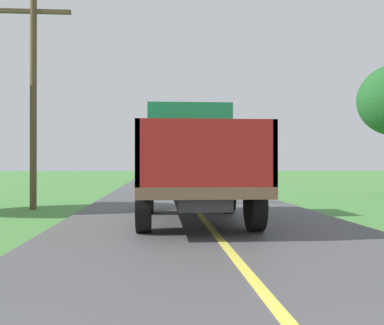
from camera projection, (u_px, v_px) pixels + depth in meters
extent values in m
cube|color=#2D2D30|center=(194.00, 194.00, 10.22)|extent=(0.90, 5.51, 0.24)
cube|color=brown|center=(194.00, 185.00, 10.22)|extent=(2.30, 5.80, 0.20)
cube|color=#197A4C|center=(188.00, 143.00, 12.17)|extent=(2.10, 1.90, 1.90)
cube|color=black|center=(186.00, 133.00, 13.12)|extent=(1.78, 0.02, 0.76)
cube|color=maroon|center=(142.00, 155.00, 9.17)|extent=(0.08, 3.85, 1.10)
cube|color=maroon|center=(252.00, 155.00, 9.33)|extent=(0.08, 3.85, 1.10)
cube|color=maroon|center=(207.00, 153.00, 7.37)|extent=(2.30, 0.08, 1.10)
cube|color=maroon|center=(191.00, 157.00, 11.13)|extent=(2.30, 0.08, 1.10)
cylinder|color=black|center=(148.00, 194.00, 11.94)|extent=(0.28, 1.00, 1.00)
cylinder|color=black|center=(228.00, 194.00, 12.09)|extent=(0.28, 1.00, 1.00)
cylinder|color=black|center=(144.00, 206.00, 8.55)|extent=(0.28, 1.00, 1.00)
cylinder|color=black|center=(255.00, 205.00, 8.70)|extent=(0.28, 1.00, 1.00)
ellipsoid|color=#A1C631|center=(188.00, 141.00, 9.20)|extent=(0.56, 0.51, 0.36)
ellipsoid|color=#B0C62B|center=(209.00, 171.00, 10.83)|extent=(0.45, 0.45, 0.37)
ellipsoid|color=#B1CF25|center=(205.00, 176.00, 7.67)|extent=(0.51, 0.64, 0.44)
ellipsoid|color=#9CC124|center=(195.00, 175.00, 9.62)|extent=(0.55, 0.71, 0.37)
ellipsoid|color=#A4CE24|center=(157.00, 155.00, 8.36)|extent=(0.46, 0.44, 0.37)
ellipsoid|color=#9BC728|center=(229.00, 138.00, 7.98)|extent=(0.41, 0.41, 0.50)
ellipsoid|color=#AFD034|center=(223.00, 173.00, 7.78)|extent=(0.51, 0.46, 0.42)
ellipsoid|color=#B0C81F|center=(204.00, 142.00, 9.89)|extent=(0.58, 0.56, 0.37)
ellipsoid|color=#A4CC1E|center=(226.00, 173.00, 8.81)|extent=(0.44, 0.41, 0.50)
ellipsoid|color=#B1C223|center=(181.00, 158.00, 9.33)|extent=(0.46, 0.57, 0.46)
ellipsoid|color=#9BCF22|center=(198.00, 146.00, 10.67)|extent=(0.55, 0.55, 0.43)
ellipsoid|color=#AFC627|center=(166.00, 173.00, 9.69)|extent=(0.48, 0.50, 0.39)
ellipsoid|color=#A5C51D|center=(215.00, 158.00, 7.96)|extent=(0.56, 0.62, 0.43)
ellipsoid|color=#AABC22|center=(184.00, 157.00, 9.71)|extent=(0.45, 0.58, 0.47)
cylinder|color=brown|center=(33.00, 104.00, 13.80)|extent=(0.20, 0.20, 6.36)
cube|color=brown|center=(33.00, 11.00, 13.81)|extent=(2.22, 0.12, 0.12)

